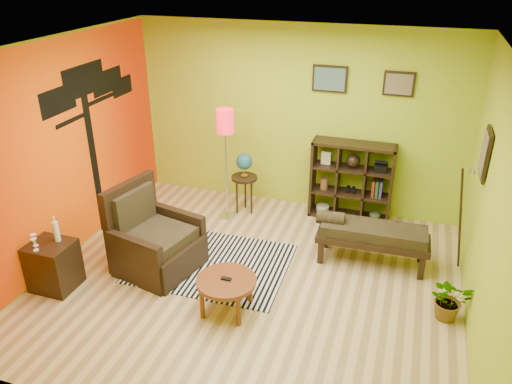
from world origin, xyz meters
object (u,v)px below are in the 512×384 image
(coffee_table, at_px, (226,284))
(globe_table, at_px, (244,168))
(cube_shelf, at_px, (352,181))
(floor_lamp, at_px, (225,131))
(potted_plant, at_px, (449,303))
(armchair, at_px, (154,244))
(side_cabinet, at_px, (53,265))
(bench, at_px, (370,234))

(coffee_table, distance_m, globe_table, 2.41)
(cube_shelf, bearing_deg, floor_lamp, -161.97)
(coffee_table, height_order, globe_table, globe_table)
(coffee_table, xyz_separation_m, potted_plant, (2.37, 0.64, -0.16))
(floor_lamp, distance_m, potted_plant, 3.66)
(coffee_table, xyz_separation_m, armchair, (-1.19, 0.52, -0.02))
(globe_table, height_order, potted_plant, globe_table)
(potted_plant, bearing_deg, coffee_table, -165.01)
(side_cabinet, bearing_deg, floor_lamp, 59.66)
(armchair, height_order, bench, armchair)
(armchair, xyz_separation_m, potted_plant, (3.57, 0.11, -0.14))
(coffee_table, relative_size, armchair, 0.60)
(armchair, height_order, side_cabinet, armchair)
(armchair, height_order, potted_plant, armchair)
(coffee_table, distance_m, armchair, 1.30)
(globe_table, distance_m, potted_plant, 3.45)
(bench, distance_m, potted_plant, 1.31)
(globe_table, bearing_deg, cube_shelf, 11.81)
(armchair, distance_m, globe_table, 1.92)
(armchair, xyz_separation_m, bench, (2.59, 0.96, 0.08))
(side_cabinet, distance_m, floor_lamp, 2.86)
(globe_table, bearing_deg, potted_plant, -29.32)
(cube_shelf, relative_size, bench, 0.83)
(coffee_table, height_order, floor_lamp, floor_lamp)
(coffee_table, xyz_separation_m, bench, (1.40, 1.49, 0.06))
(armchair, height_order, globe_table, armchair)
(armchair, relative_size, potted_plant, 2.24)
(potted_plant, bearing_deg, cube_shelf, 124.75)
(side_cabinet, xyz_separation_m, potted_plant, (4.50, 0.87, -0.11))
(armchair, distance_m, cube_shelf, 3.04)
(globe_table, relative_size, bench, 0.67)
(globe_table, bearing_deg, floor_lamp, -127.79)
(floor_lamp, bearing_deg, armchair, -104.81)
(floor_lamp, height_order, cube_shelf, floor_lamp)
(coffee_table, relative_size, globe_table, 0.69)
(bench, bearing_deg, coffee_table, -133.23)
(coffee_table, relative_size, side_cabinet, 0.74)
(potted_plant, bearing_deg, armchair, -178.21)
(armchair, bearing_deg, cube_shelf, 44.07)
(floor_lamp, height_order, bench, floor_lamp)
(coffee_table, height_order, side_cabinet, side_cabinet)
(armchair, height_order, floor_lamp, floor_lamp)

